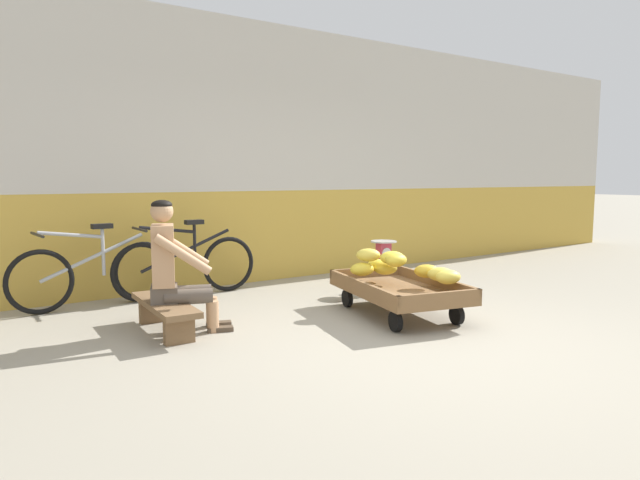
{
  "coord_description": "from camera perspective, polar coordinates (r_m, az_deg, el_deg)",
  "views": [
    {
      "loc": [
        -3.03,
        -3.19,
        1.33
      ],
      "look_at": [
        -0.12,
        1.09,
        0.75
      ],
      "focal_mm": 31.53,
      "sensor_mm": 36.0,
      "label": 1
    }
  ],
  "objects": [
    {
      "name": "ground_plane",
      "position": [
        4.59,
        9.13,
        -10.52
      ],
      "size": [
        80.0,
        80.0,
        0.0
      ],
      "primitive_type": "plane",
      "color": "gray"
    },
    {
      "name": "back_wall",
      "position": [
        7.14,
        -9.14,
        8.64
      ],
      "size": [
        16.0,
        0.3,
        3.24
      ],
      "color": "gold",
      "rests_on": "ground"
    },
    {
      "name": "banana_cart",
      "position": [
        5.49,
        7.99,
        -5.12
      ],
      "size": [
        1.13,
        1.59,
        0.36
      ],
      "color": "brown",
      "rests_on": "ground"
    },
    {
      "name": "banana_pile",
      "position": [
        5.52,
        8.01,
        -2.67
      ],
      "size": [
        0.74,
        1.14,
        0.27
      ],
      "color": "yellow",
      "rests_on": "banana_cart"
    },
    {
      "name": "low_bench",
      "position": [
        5.03,
        -15.47,
        -6.82
      ],
      "size": [
        0.35,
        1.11,
        0.27
      ],
      "color": "brown",
      "rests_on": "ground"
    },
    {
      "name": "vendor_seated",
      "position": [
        4.96,
        -14.58,
        -2.65
      ],
      "size": [
        0.73,
        0.61,
        1.14
      ],
      "color": "tan",
      "rests_on": "ground"
    },
    {
      "name": "plastic_crate",
      "position": [
        6.64,
        6.43,
        -3.88
      ],
      "size": [
        0.36,
        0.28,
        0.3
      ],
      "color": "#19847F",
      "rests_on": "ground"
    },
    {
      "name": "weighing_scale",
      "position": [
        6.59,
        6.47,
        -1.29
      ],
      "size": [
        0.3,
        0.3,
        0.29
      ],
      "color": "#28282D",
      "rests_on": "plastic_crate"
    },
    {
      "name": "bicycle_near_left",
      "position": [
        6.2,
        -22.0,
        -3.14
      ],
      "size": [
        1.66,
        0.48,
        0.86
      ],
      "color": "black",
      "rests_on": "ground"
    },
    {
      "name": "bicycle_far_left",
      "position": [
        6.45,
        -13.41,
        -2.49
      ],
      "size": [
        1.66,
        0.48,
        0.86
      ],
      "color": "black",
      "rests_on": "ground"
    },
    {
      "name": "shopping_bag",
      "position": [
        6.36,
        10.32,
        -4.67
      ],
      "size": [
        0.18,
        0.12,
        0.24
      ],
      "primitive_type": "cube",
      "color": "silver",
      "rests_on": "ground"
    }
  ]
}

